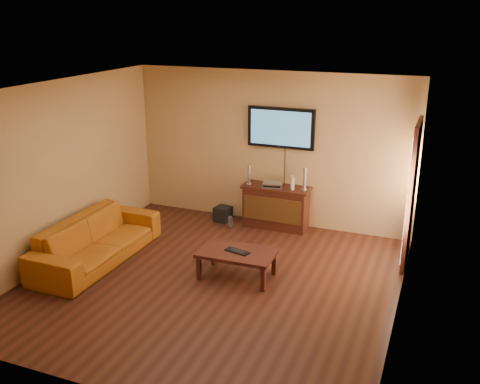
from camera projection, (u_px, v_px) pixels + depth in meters
The scene contains 14 objects.
ground_plane at pixel (213, 281), 7.56m from camera, with size 5.00×5.00×0.00m, color #33160E.
room_walls at pixel (229, 156), 7.57m from camera, with size 5.00×5.00×5.00m.
french_door at pixel (411, 196), 7.87m from camera, with size 0.07×1.02×2.22m.
media_console at pixel (276, 207), 9.37m from camera, with size 1.18×0.45×0.75m.
television at pixel (281, 128), 9.10m from camera, with size 1.18×0.08×0.70m.
coffee_table at pixel (237, 255), 7.59m from camera, with size 1.09×0.67×0.40m.
sofa at pixel (96, 233), 8.08m from camera, with size 2.29×0.67×0.89m, color #A55812.
speaker_left at pixel (249, 175), 9.35m from camera, with size 0.09×0.09×0.34m.
speaker_right at pixel (304, 180), 9.02m from camera, with size 0.11×0.11×0.39m.
av_receiver at pixel (273, 185), 9.24m from camera, with size 0.34×0.24×0.08m, color silver.
game_console at pixel (292, 183), 9.10m from camera, with size 0.05×0.16×0.22m, color white.
subwoofer at pixel (223, 214), 9.71m from camera, with size 0.27×0.27×0.27m, color black.
bottle at pixel (230, 222), 9.41m from camera, with size 0.08×0.08×0.22m.
keyboard at pixel (237, 251), 7.55m from camera, with size 0.38×0.21×0.02m.
Camera 1 is at (2.84, -6.14, 3.63)m, focal length 40.00 mm.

